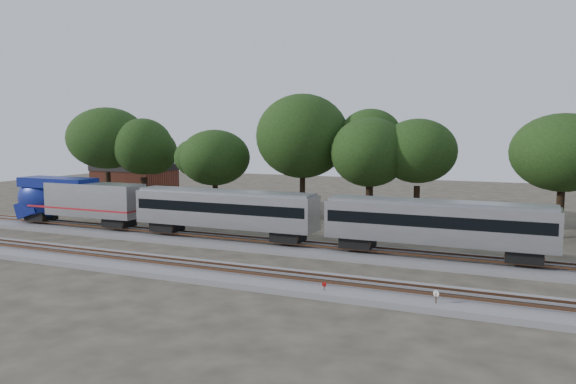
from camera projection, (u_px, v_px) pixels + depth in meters
name	position (u px, v px, depth m)	size (l,w,h in m)	color
ground	(283.00, 268.00, 41.36)	(160.00, 160.00, 0.00)	#383328
track_far	(312.00, 249.00, 46.80)	(160.00, 5.00, 0.73)	slate
track_near	(258.00, 278.00, 37.70)	(160.00, 5.00, 0.73)	slate
switch_stand_red	(324.00, 288.00, 34.01)	(0.28, 0.11, 0.91)	#512D19
switch_stand_white	(436.00, 298.00, 31.47)	(0.35, 0.16, 1.14)	#512D19
switch_lever	(334.00, 293.00, 34.39)	(0.50, 0.30, 0.30)	#512D19
brick_building	(135.00, 181.00, 83.00)	(11.10, 8.07, 5.18)	brown
tree_0	(107.00, 138.00, 69.47)	(9.27, 9.27, 13.07)	black
tree_1	(143.00, 147.00, 67.86)	(8.27, 8.27, 11.65)	black
tree_2	(215.00, 158.00, 64.62)	(7.07, 7.07, 9.97)	black
tree_3	(303.00, 136.00, 62.46)	(9.60, 9.60, 13.53)	black
tree_4	(370.00, 152.00, 58.92)	(7.94, 7.94, 11.19)	black
tree_5	(418.00, 151.00, 58.19)	(8.08, 8.08, 11.39)	black
tree_6	(563.00, 153.00, 52.10)	(8.15, 8.15, 11.49)	black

